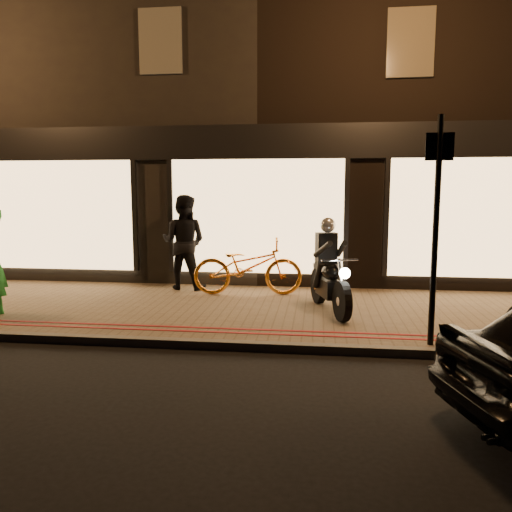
{
  "coord_description": "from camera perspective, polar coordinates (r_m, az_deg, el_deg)",
  "views": [
    {
      "loc": [
        1.29,
        -6.45,
        2.18
      ],
      "look_at": [
        0.28,
        1.55,
        1.1
      ],
      "focal_mm": 35.0,
      "sensor_mm": 36.0,
      "label": 1
    }
  ],
  "objects": [
    {
      "name": "ground",
      "position": [
        6.93,
        -4.0,
        -10.73
      ],
      "size": [
        90.0,
        90.0,
        0.0
      ],
      "primitive_type": "plane",
      "color": "black",
      "rests_on": "ground"
    },
    {
      "name": "sidewalk",
      "position": [
        8.81,
        -1.48,
        -6.3
      ],
      "size": [
        50.0,
        4.0,
        0.12
      ],
      "primitive_type": "cube",
      "color": "brown",
      "rests_on": "ground"
    },
    {
      "name": "kerb_stone",
      "position": [
        6.96,
        -3.92,
        -10.13
      ],
      "size": [
        50.0,
        0.14,
        0.12
      ],
      "primitive_type": "cube",
      "color": "#59544C",
      "rests_on": "ground"
    },
    {
      "name": "red_kerb_lines",
      "position": [
        7.41,
        -3.18,
        -8.5
      ],
      "size": [
        50.0,
        0.26,
        0.01
      ],
      "color": "maroon",
      "rests_on": "sidewalk"
    },
    {
      "name": "building_row",
      "position": [
        15.63,
        2.46,
        15.23
      ],
      "size": [
        48.0,
        10.11,
        8.5
      ],
      "color": "black",
      "rests_on": "ground"
    },
    {
      "name": "motorcycle",
      "position": [
        8.54,
        8.34,
        -2.2
      ],
      "size": [
        0.77,
        1.89,
        1.59
      ],
      "rotation": [
        0.0,
        0.0,
        0.29
      ],
      "color": "black",
      "rests_on": "sidewalk"
    },
    {
      "name": "sign_post",
      "position": [
        6.88,
        19.9,
        3.98
      ],
      "size": [
        0.35,
        0.08,
        3.0
      ],
      "rotation": [
        0.0,
        0.0,
        -0.01
      ],
      "color": "black",
      "rests_on": "sidewalk"
    },
    {
      "name": "bicycle_gold",
      "position": [
        9.78,
        -0.95,
        -1.2
      ],
      "size": [
        2.19,
        0.96,
        1.12
      ],
      "primitive_type": "imported",
      "rotation": [
        0.0,
        0.0,
        1.68
      ],
      "color": "orange",
      "rests_on": "sidewalk"
    },
    {
      "name": "person_dark",
      "position": [
        10.42,
        -8.25,
        1.57
      ],
      "size": [
        1.02,
        0.83,
        1.95
      ],
      "primitive_type": "imported",
      "rotation": [
        0.0,
        0.0,
        3.04
      ],
      "color": "black",
      "rests_on": "sidewalk"
    }
  ]
}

